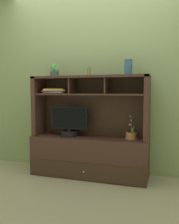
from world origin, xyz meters
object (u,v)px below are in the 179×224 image
magazine_stack_left (56,91)px  potted_succulent (55,71)px  media_console (90,146)px  tv_monitor (69,124)px  ceramic_vase (128,67)px  potted_orchid (131,135)px  diffuser_bottle (89,71)px

magazine_stack_left → potted_succulent: size_ratio=2.09×
magazine_stack_left → potted_succulent: (-0.01, -0.01, 0.26)m
media_console → tv_monitor: media_console is taller
magazine_stack_left → ceramic_vase: ceramic_vase is taller
magazine_stack_left → media_console: bearing=-0.2°
tv_monitor → potted_orchid: tv_monitor is taller
diffuser_bottle → potted_orchid: bearing=4.4°
tv_monitor → ceramic_vase: size_ratio=2.62×
potted_succulent → ceramic_vase: ceramic_vase is taller
magazine_stack_left → diffuser_bottle: diffuser_bottle is taller
diffuser_bottle → ceramic_vase: (0.50, 0.03, 0.04)m
potted_orchid → ceramic_vase: bearing=-162.8°
magazine_stack_left → ceramic_vase: bearing=0.4°
diffuser_bottle → potted_succulent: diffuser_bottle is taller
media_console → ceramic_vase: ceramic_vase is taller
tv_monitor → ceramic_vase: bearing=3.7°
tv_monitor → potted_succulent: 0.74m
potted_orchid → potted_succulent: 1.32m
tv_monitor → potted_orchid: bearing=4.5°
potted_succulent → media_console: bearing=1.1°
tv_monitor → ceramic_vase: 1.06m
ceramic_vase → tv_monitor: bearing=-176.3°
magazine_stack_left → diffuser_bottle: bearing=-2.5°
magazine_stack_left → potted_orchid: bearing=1.2°
media_console → potted_orchid: (0.54, 0.02, 0.16)m
tv_monitor → potted_succulent: size_ratio=2.94×
potted_orchid → diffuser_bottle: diffuser_bottle is taller
magazine_stack_left → diffuser_bottle: size_ratio=1.47×
media_console → potted_succulent: potted_succulent is taller
potted_orchid → tv_monitor: bearing=-175.5°
potted_succulent → ceramic_vase: size_ratio=0.89×
diffuser_bottle → ceramic_vase: size_ratio=1.27×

